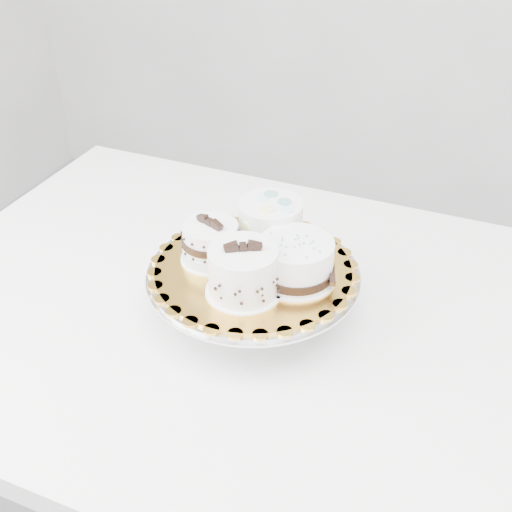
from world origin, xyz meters
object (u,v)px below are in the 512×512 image
at_px(cake_stand, 253,284).
at_px(cake_board, 253,269).
at_px(table, 274,343).
at_px(cake_dots, 271,223).
at_px(cake_ribbon, 297,262).
at_px(cake_swirl, 243,272).
at_px(cake_banded, 211,243).

distance_m(cake_stand, cake_board, 0.03).
bearing_deg(table, cake_dots, 119.19).
relative_size(cake_board, cake_ribbon, 2.12).
height_order(cake_swirl, cake_banded, cake_swirl).
distance_m(cake_banded, cake_dots, 0.11).
bearing_deg(cake_swirl, cake_stand, 70.66).
distance_m(cake_stand, cake_banded, 0.10).
height_order(cake_board, cake_swirl, cake_swirl).
distance_m(cake_swirl, cake_dots, 0.14).
bearing_deg(cake_dots, cake_stand, -73.41).
height_order(table, cake_board, cake_board).
xyz_separation_m(cake_swirl, cake_ribbon, (0.06, 0.06, -0.01)).
bearing_deg(cake_stand, cake_banded, -177.84).
xyz_separation_m(cake_stand, cake_board, (-0.00, -0.00, 0.03)).
bearing_deg(cake_stand, cake_ribbon, 0.48).
xyz_separation_m(cake_swirl, cake_dots, (-0.01, 0.14, 0.00)).
distance_m(table, cake_board, 0.17).
bearing_deg(cake_dots, cake_banded, -115.64).
height_order(table, cake_stand, cake_stand).
distance_m(cake_banded, cake_ribbon, 0.14).
bearing_deg(cake_swirl, cake_banded, 115.85).
bearing_deg(cake_banded, table, 30.60).
xyz_separation_m(table, cake_stand, (-0.03, -0.02, 0.13)).
distance_m(cake_swirl, cake_ribbon, 0.09).
bearing_deg(cake_banded, cake_ribbon, 21.93).
distance_m(cake_stand, cake_ribbon, 0.10).
height_order(table, cake_dots, cake_dots).
relative_size(cake_banded, cake_dots, 0.87).
bearing_deg(table, cake_board, -153.59).
relative_size(table, cake_ribbon, 8.93).
relative_size(cake_board, cake_banded, 2.77).
bearing_deg(cake_dots, table, -45.29).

